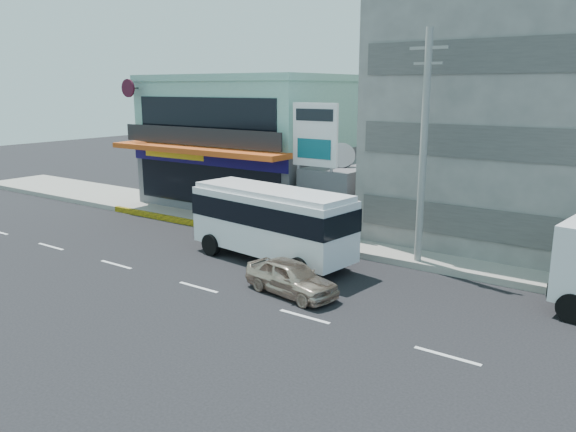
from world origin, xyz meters
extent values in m
plane|color=black|center=(0.00, 0.00, 0.00)|extent=(120.00, 120.00, 0.00)
cube|color=gray|center=(5.00, 9.50, 0.15)|extent=(70.00, 5.00, 0.30)
cube|color=#49494E|center=(-8.00, 14.00, 2.00)|extent=(12.00, 10.00, 4.00)
cube|color=#8EC9B2|center=(-8.00, 14.00, 6.00)|extent=(12.00, 10.00, 4.00)
cube|color=#BE4916|center=(-8.00, 8.20, 4.15)|extent=(12.40, 1.80, 0.30)
cube|color=#120B52|center=(-8.00, 8.95, 3.60)|extent=(12.00, 0.12, 0.80)
cube|color=black|center=(-8.00, 8.98, 2.10)|extent=(11.00, 0.06, 2.60)
cube|color=gray|center=(10.00, 15.00, 7.00)|extent=(16.00, 12.00, 14.00)
cube|color=#49494E|center=(0.00, 12.00, 1.75)|extent=(3.00, 6.00, 3.50)
cylinder|color=slate|center=(0.00, 11.00, 3.58)|extent=(1.50, 1.50, 0.15)
cylinder|color=gray|center=(-1.50, 9.20, 3.25)|extent=(0.16, 0.16, 6.50)
cylinder|color=gray|center=(0.50, 9.20, 3.25)|extent=(0.16, 0.16, 6.50)
cube|color=white|center=(-0.50, 9.20, 5.30)|extent=(2.60, 0.18, 3.20)
cylinder|color=#999993|center=(6.00, 7.40, 5.00)|extent=(0.30, 0.30, 10.00)
cube|color=#999993|center=(6.00, 7.40, 9.20)|extent=(1.60, 0.12, 0.12)
cube|color=#999993|center=(6.00, 7.40, 8.60)|extent=(1.20, 0.10, 0.10)
cube|color=white|center=(0.29, 4.41, 1.80)|extent=(8.12, 3.39, 2.59)
cube|color=black|center=(0.29, 4.41, 2.31)|extent=(8.18, 3.45, 0.96)
cube|color=white|center=(0.29, 4.41, 3.21)|extent=(7.87, 3.14, 0.23)
cylinder|color=black|center=(-2.54, 3.50, 0.51)|extent=(1.04, 0.43, 1.01)
cylinder|color=black|center=(-2.25, 5.96, 0.51)|extent=(1.04, 0.43, 1.01)
cylinder|color=black|center=(2.82, 2.86, 0.51)|extent=(1.04, 0.43, 1.01)
cylinder|color=black|center=(3.12, 5.32, 0.51)|extent=(1.04, 0.43, 1.01)
imported|color=#C7AE98|center=(3.39, 1.50, 0.67)|extent=(4.14, 2.24, 1.34)
cylinder|color=black|center=(12.53, 4.73, 0.51)|extent=(1.04, 0.42, 1.01)
imported|color=#60150D|center=(-4.00, 5.54, 0.41)|extent=(1.62, 0.73, 0.82)
imported|color=#66594C|center=(-4.00, 5.54, 1.26)|extent=(0.42, 0.59, 1.51)
camera|label=1|loc=(14.87, -14.97, 7.66)|focal=35.00mm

